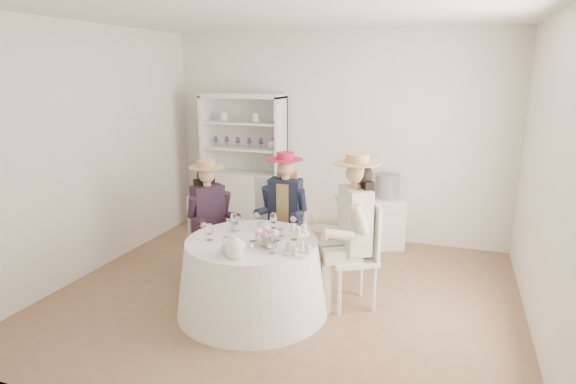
% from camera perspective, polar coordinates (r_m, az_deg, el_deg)
% --- Properties ---
extents(ground, '(4.50, 4.50, 0.00)m').
position_cam_1_polar(ground, '(4.97, -0.39, -12.10)').
color(ground, brown).
rests_on(ground, ground).
extents(ceiling, '(4.50, 4.50, 0.00)m').
position_cam_1_polar(ceiling, '(4.48, -0.45, 20.60)').
color(ceiling, white).
rests_on(ceiling, wall_back).
extents(wall_back, '(4.50, 0.00, 4.50)m').
position_cam_1_polar(wall_back, '(6.43, 5.64, 6.52)').
color(wall_back, white).
rests_on(wall_back, ground).
extents(wall_front, '(4.50, 0.00, 4.50)m').
position_cam_1_polar(wall_front, '(2.79, -14.42, -4.00)').
color(wall_front, white).
rests_on(wall_front, ground).
extents(wall_left, '(0.00, 4.50, 4.50)m').
position_cam_1_polar(wall_left, '(5.69, -22.35, 4.53)').
color(wall_left, white).
rests_on(wall_left, ground).
extents(wall_right, '(0.00, 4.50, 4.50)m').
position_cam_1_polar(wall_right, '(4.34, 28.79, 1.13)').
color(wall_right, white).
rests_on(wall_right, ground).
extents(tea_table, '(1.41, 1.41, 0.70)m').
position_cam_1_polar(tea_table, '(4.56, -4.23, -9.83)').
color(tea_table, white).
rests_on(tea_table, ground).
extents(hutch, '(1.14, 0.46, 1.91)m').
position_cam_1_polar(hutch, '(6.71, -5.11, 1.01)').
color(hutch, silver).
rests_on(hutch, ground).
extents(side_table, '(0.54, 0.54, 0.65)m').
position_cam_1_polar(side_table, '(6.28, 11.47, -3.51)').
color(side_table, silver).
rests_on(side_table, ground).
extents(hatbox, '(0.33, 0.33, 0.30)m').
position_cam_1_polar(hatbox, '(6.15, 11.68, 0.70)').
color(hatbox, black).
rests_on(hatbox, side_table).
extents(guest_left, '(0.55, 0.53, 1.29)m').
position_cam_1_polar(guest_left, '(5.22, -9.34, -2.39)').
color(guest_left, silver).
rests_on(guest_left, ground).
extents(guest_mid, '(0.48, 0.51, 1.36)m').
position_cam_1_polar(guest_mid, '(5.24, -0.37, -1.68)').
color(guest_mid, silver).
rests_on(guest_mid, ground).
extents(guest_right, '(0.63, 0.59, 1.48)m').
position_cam_1_polar(guest_right, '(4.50, 7.63, -3.62)').
color(guest_right, silver).
rests_on(guest_right, ground).
extents(spare_chair, '(0.45, 0.45, 1.01)m').
position_cam_1_polar(spare_chair, '(5.74, -1.60, -2.59)').
color(spare_chair, silver).
rests_on(spare_chair, ground).
extents(teacup_a, '(0.11, 0.11, 0.07)m').
position_cam_1_polar(teacup_a, '(4.66, -6.26, -4.29)').
color(teacup_a, white).
rests_on(teacup_a, tea_table).
extents(teacup_b, '(0.09, 0.09, 0.07)m').
position_cam_1_polar(teacup_b, '(4.69, -3.28, -4.10)').
color(teacup_b, white).
rests_on(teacup_b, tea_table).
extents(teacup_c, '(0.11, 0.11, 0.07)m').
position_cam_1_polar(teacup_c, '(4.49, -1.01, -4.93)').
color(teacup_c, white).
rests_on(teacup_c, tea_table).
extents(flower_bowl, '(0.28, 0.28, 0.05)m').
position_cam_1_polar(flower_bowl, '(4.26, -2.24, -6.08)').
color(flower_bowl, white).
rests_on(flower_bowl, tea_table).
extents(flower_arrangement, '(0.20, 0.20, 0.07)m').
position_cam_1_polar(flower_arrangement, '(4.25, -2.68, -5.14)').
color(flower_arrangement, '#D269A2').
rests_on(flower_arrangement, tea_table).
extents(table_teapot, '(0.26, 0.18, 0.19)m').
position_cam_1_polar(table_teapot, '(4.01, -6.26, -6.65)').
color(table_teapot, white).
rests_on(table_teapot, tea_table).
extents(sandwich_plate, '(0.27, 0.27, 0.06)m').
position_cam_1_polar(sandwich_plate, '(4.13, -6.66, -7.04)').
color(sandwich_plate, white).
rests_on(sandwich_plate, tea_table).
extents(cupcake_stand, '(0.26, 0.26, 0.24)m').
position_cam_1_polar(cupcake_stand, '(4.09, 1.21, -6.05)').
color(cupcake_stand, white).
rests_on(cupcake_stand, tea_table).
extents(stemware_set, '(0.81, 0.84, 0.15)m').
position_cam_1_polar(stemware_set, '(4.41, -4.33, -4.76)').
color(stemware_set, white).
rests_on(stemware_set, tea_table).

